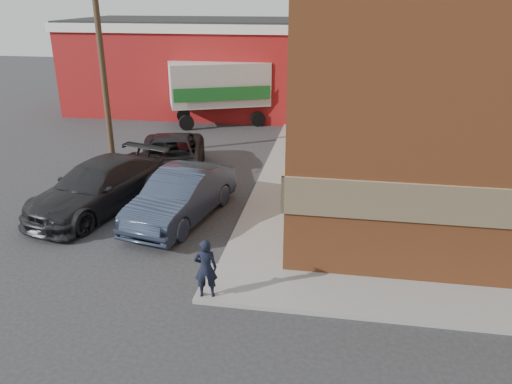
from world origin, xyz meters
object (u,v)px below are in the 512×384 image
at_px(man, 206,268).
at_px(suv_a, 171,158).
at_px(utility_pole, 101,51).
at_px(sedan, 181,196).
at_px(warehouse, 204,65).
at_px(suv_b, 98,187).
at_px(box_truck, 232,89).
at_px(brick_building, 496,60).

relative_size(man, suv_a, 0.27).
bearing_deg(utility_pole, sedan, -49.00).
distance_m(warehouse, suv_b, 16.88).
distance_m(man, box_truck, 18.02).
bearing_deg(warehouse, suv_a, -80.99).
distance_m(man, suv_a, 9.29).
distance_m(utility_pole, suv_a, 5.70).
bearing_deg(brick_building, box_truck, 148.89).
bearing_deg(brick_building, man, -129.51).
bearing_deg(suv_a, man, -80.67).
xyz_separation_m(man, suv_b, (-5.11, 4.80, -0.05)).
distance_m(utility_pole, man, 13.40).
bearing_deg(brick_building, suv_a, -170.67).
bearing_deg(box_truck, warehouse, 102.69).
height_order(utility_pole, man, utility_pole).
xyz_separation_m(sedan, suv_b, (-3.08, 0.32, 0.00)).
bearing_deg(box_truck, brick_building, -52.87).
bearing_deg(brick_building, warehouse, 142.80).
bearing_deg(suv_b, utility_pole, 127.43).
bearing_deg(utility_pole, brick_building, -0.02).
relative_size(utility_pole, box_truck, 1.21).
height_order(utility_pole, sedan, utility_pole).
bearing_deg(box_truck, suv_a, -115.31).
bearing_deg(suv_b, sedan, 10.59).
distance_m(brick_building, sedan, 12.90).
distance_m(warehouse, utility_pole, 11.27).
bearing_deg(sedan, brick_building, 41.17).
xyz_separation_m(warehouse, sedan, (3.78, -17.07, -1.98)).
bearing_deg(sedan, suv_a, 124.65).
relative_size(warehouse, box_truck, 2.20).
distance_m(brick_building, suv_a, 13.18).
bearing_deg(box_truck, sedan, -106.84).
bearing_deg(sedan, warehouse, 114.13).
bearing_deg(suv_b, brick_building, 39.15).
bearing_deg(brick_building, sedan, -150.49).
height_order(warehouse, sedan, warehouse).
bearing_deg(suv_b, suv_a, 86.17).
relative_size(brick_building, suv_b, 3.16).
distance_m(warehouse, box_truck, 4.73).
bearing_deg(man, utility_pole, -67.22).
xyz_separation_m(sedan, box_truck, (-1.14, 13.22, 1.20)).
xyz_separation_m(utility_pole, man, (7.30, -10.55, -3.86)).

